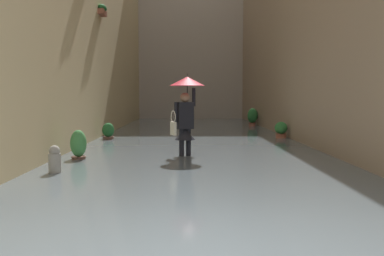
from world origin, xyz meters
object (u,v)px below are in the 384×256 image
potted_plant_mid_left (253,117)px  potted_plant_mid_right (78,148)px  person_wading (186,105)px  potted_plant_near_right (108,133)px  mooring_bollard (55,164)px  potted_plant_far_left (252,119)px  potted_plant_near_left (281,132)px

potted_plant_mid_left → potted_plant_mid_right: size_ratio=1.19×
person_wading → potted_plant_near_right: bearing=-57.7°
mooring_bollard → potted_plant_near_right: bearing=-88.6°
person_wading → mooring_bollard: (2.48, 2.29, -1.08)m
potted_plant_mid_right → potted_plant_near_right: 4.65m
person_wading → potted_plant_far_left: person_wading is taller
potted_plant_mid_right → potted_plant_near_left: bearing=-139.6°
potted_plant_far_left → mooring_bollard: potted_plant_far_left is taller
potted_plant_near_left → mooring_bollard: (5.73, 6.67, -0.05)m
potted_plant_near_right → mooring_bollard: 6.46m
potted_plant_mid_left → potted_plant_far_left: bearing=80.0°
potted_plant_mid_left → mooring_bollard: size_ratio=1.43×
potted_plant_mid_left → mooring_bollard: potted_plant_mid_left is taller
potted_plant_near_left → potted_plant_mid_right: potted_plant_mid_right is taller
potted_plant_near_left → potted_plant_near_right: 5.90m
potted_plant_mid_right → mooring_bollard: 1.81m
potted_plant_near_left → potted_plant_mid_left: 6.63m
potted_plant_near_left → potted_plant_near_right: bearing=2.1°
person_wading → potted_plant_near_left: person_wading is taller
potted_plant_near_left → mooring_bollard: 8.80m
person_wading → potted_plant_mid_right: (2.48, 0.48, -0.98)m
person_wading → potted_plant_near_left: (-3.26, -4.39, -1.03)m
potted_plant_near_left → potted_plant_near_right: (5.89, 0.22, -0.02)m
potted_plant_far_left → potted_plant_mid_left: (-0.16, -0.90, 0.02)m
potted_plant_mid_left → potted_plant_near_right: (5.91, 6.85, -0.20)m
potted_plant_mid_left → potted_plant_mid_right: (5.75, 11.50, -0.13)m
potted_plant_near_right → potted_plant_mid_right: bearing=92.0°
potted_plant_near_left → mooring_bollard: bearing=49.3°
mooring_bollard → potted_plant_mid_right: bearing=-90.0°
potted_plant_near_left → potted_plant_far_left: bearing=-88.6°
potted_plant_mid_right → potted_plant_mid_left: bearing=-116.6°
potted_plant_near_right → person_wading: bearing=122.3°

